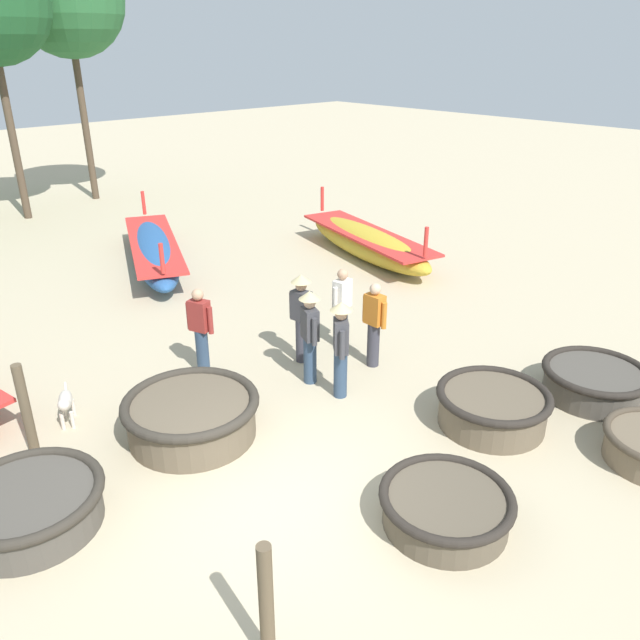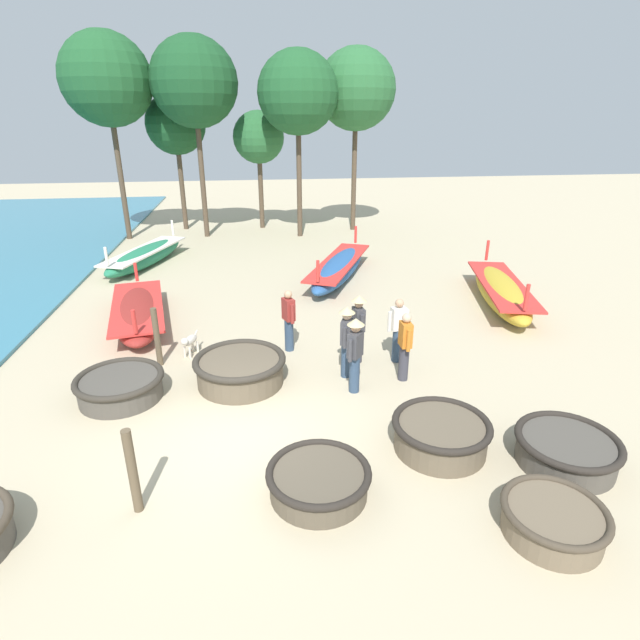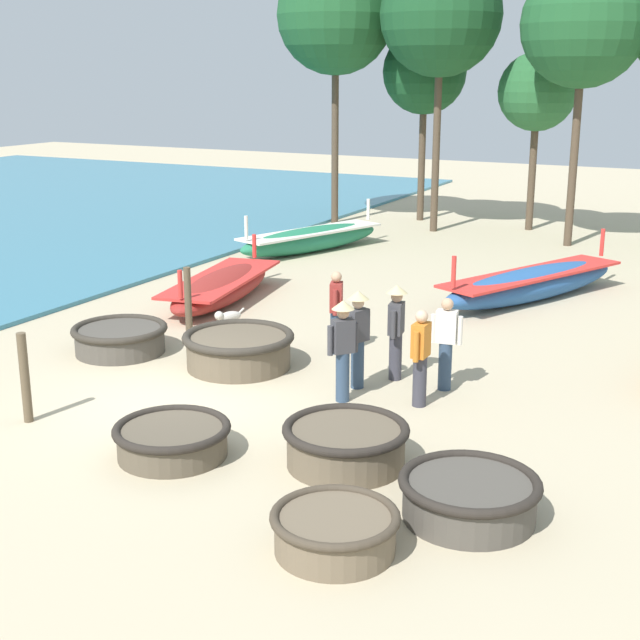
% 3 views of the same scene
% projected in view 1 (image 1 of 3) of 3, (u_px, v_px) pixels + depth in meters
% --- Properties ---
extents(ground_plane, '(80.00, 80.00, 0.00)m').
position_uv_depth(ground_plane, '(284.00, 505.00, 7.86)').
color(ground_plane, '#BCAD8C').
extents(coracle_front_left, '(1.71, 1.71, 0.58)m').
position_uv_depth(coracle_front_left, '(493.00, 406.00, 9.37)').
color(coracle_front_left, brown).
rests_on(coracle_front_left, ground).
extents(coracle_front_right, '(1.63, 1.63, 0.46)m').
position_uv_depth(coracle_front_right, '(446.00, 507.00, 7.45)').
color(coracle_front_right, brown).
rests_on(coracle_front_right, ground).
extents(coracle_weathered, '(1.79, 1.79, 0.53)m').
position_uv_depth(coracle_weathered, '(29.00, 506.00, 7.41)').
color(coracle_weathered, '#4C473F').
rests_on(coracle_weathered, ground).
extents(coracle_center, '(2.00, 2.00, 0.64)m').
position_uv_depth(coracle_center, '(192.00, 415.00, 9.10)').
color(coracle_center, brown).
rests_on(coracle_center, ground).
extents(coracle_nearest, '(1.70, 1.70, 0.53)m').
position_uv_depth(coracle_nearest, '(595.00, 381.00, 10.14)').
color(coracle_nearest, '#4C473F').
rests_on(coracle_nearest, ground).
extents(long_boat_white_hull, '(3.36, 5.71, 1.37)m').
position_uv_depth(long_boat_white_hull, '(154.00, 251.00, 16.03)').
color(long_boat_white_hull, '#285693').
rests_on(long_boat_white_hull, ground).
extents(long_boat_ochre_hull, '(2.40, 5.45, 1.43)m').
position_uv_depth(long_boat_ochre_hull, '(367.00, 242.00, 16.64)').
color(long_boat_ochre_hull, gold).
rests_on(long_boat_ochre_hull, ground).
extents(fisherman_standing_right, '(0.36, 0.52, 1.67)m').
position_uv_depth(fisherman_standing_right, '(301.00, 313.00, 11.00)').
color(fisherman_standing_right, '#383842').
rests_on(fisherman_standing_right, ground).
extents(fisherman_crouching, '(0.52, 0.27, 1.57)m').
position_uv_depth(fisherman_crouching, '(342.00, 306.00, 11.56)').
color(fisherman_crouching, '#2D425B').
rests_on(fisherman_crouching, ground).
extents(fisherman_hauling, '(0.36, 0.50, 1.67)m').
position_uv_depth(fisherman_hauling, '(310.00, 331.00, 10.30)').
color(fisherman_hauling, '#2D425B').
rests_on(fisherman_hauling, ground).
extents(fisherman_with_hat, '(0.23, 0.53, 1.57)m').
position_uv_depth(fisherman_with_hat, '(374.00, 323.00, 10.89)').
color(fisherman_with_hat, '#383842').
rests_on(fisherman_with_hat, ground).
extents(fisherman_by_coracle, '(0.33, 0.50, 1.57)m').
position_uv_depth(fisherman_by_coracle, '(201.00, 329.00, 10.66)').
color(fisherman_by_coracle, '#2D425B').
rests_on(fisherman_by_coracle, ground).
extents(fisherman_standing_left, '(0.39, 0.43, 1.67)m').
position_uv_depth(fisherman_standing_left, '(341.00, 343.00, 9.88)').
color(fisherman_standing_left, '#2D425B').
rests_on(fisherman_standing_left, ground).
extents(dog, '(0.40, 0.64, 0.55)m').
position_uv_depth(dog, '(65.00, 403.00, 9.37)').
color(dog, beige).
rests_on(dog, ground).
extents(mooring_post_shoreline, '(0.14, 0.14, 1.42)m').
position_uv_depth(mooring_post_shoreline, '(26.00, 411.00, 8.55)').
color(mooring_post_shoreline, brown).
rests_on(mooring_post_shoreline, ground).
extents(mooring_post_mid_beach, '(0.14, 0.14, 1.40)m').
position_uv_depth(mooring_post_mid_beach, '(266.00, 605.00, 5.62)').
color(mooring_post_mid_beach, brown).
rests_on(mooring_post_mid_beach, ground).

